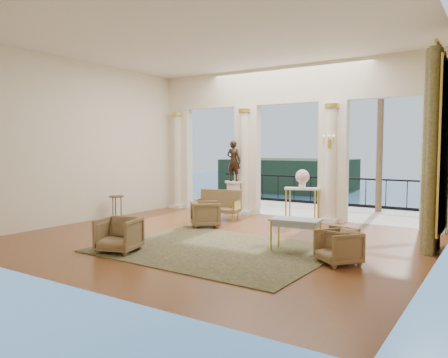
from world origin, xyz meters
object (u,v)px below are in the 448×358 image
Objects in this scene: armchair_c at (337,241)px; settee at (219,205)px; armchair_d at (206,213)px; armchair_a at (119,233)px; side_table at (116,199)px; console_table at (302,193)px; pedestal at (233,198)px; game_table at (296,222)px; armchair_b at (338,246)px; statue at (234,161)px.

settee reaches higher than armchair_c.
armchair_c is at bearing -150.96° from armchair_d.
armchair_a is 4.18m from side_table.
console_table reaches higher than side_table.
side_table is at bearing 56.94° from armchair_d.
pedestal is 1.53× the size of side_table.
settee is 1.29× the size of console_table.
game_table is 3.93m from console_table.
armchair_a is at bearing -82.36° from pedestal.
armchair_b is 6.18m from pedestal.
armchair_a is 0.72× the size of console_table.
game_table reaches higher than armchair_c.
pedestal is (-3.68, 3.55, -0.09)m from game_table.
armchair_d is at bearing 76.97° from armchair_a.
armchair_b is at bearing -10.41° from side_table.
game_table is 1.48× the size of side_table.
statue is at bearing 49.12° from side_table.
armchair_c is at bearing 9.74° from armchair_a.
armchair_a is at bearing -42.39° from side_table.
armchair_b reaches higher than game_table.
settee is 1.64m from statue.
settee is at bearing -171.54° from console_table.
settee is 1.30× the size of pedestal.
side_table is at bearing -91.43° from armchair_c.
console_table is (-2.45, 4.11, 0.45)m from armchair_b.
armchair_b is at bearing -154.91° from armchair_d.
console_table is at bearing 18.97° from settee.
statue is (-4.70, 4.00, 1.35)m from armchair_b.
side_table reaches higher than armchair_c.
game_table is (2.94, 1.97, 0.21)m from armchair_a.
game_table is 0.81× the size of statue.
armchair_b is at bearing -79.49° from console_table.
game_table is (-1.03, 0.45, 0.26)m from armchair_b.
pedestal reaches higher than armchair_d.
console_table is (2.12, 1.16, 0.36)m from settee.
armchair_b is 0.49× the size of settee.
armchair_a is at bearing -151.97° from game_table.
settee is at bearing -82.20° from pedestal.
side_table is at bearing -151.81° from armchair_b.
side_table is (-7.05, 1.29, 0.26)m from armchair_b.
side_table is at bearing -130.88° from pedestal.
settee is at bearing -114.16° from armchair_c.
statue reaches higher than side_table.
armchair_c is at bearing -10.55° from game_table.
statue reaches higher than armchair_d.
console_table is at bearing 179.10° from statue.
armchair_a is at bearing 141.57° from armchair_d.
armchair_c is at bearing 137.74° from statue.
armchair_a reaches higher than side_table.
settee is (-4.56, 2.96, 0.09)m from armchair_b.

